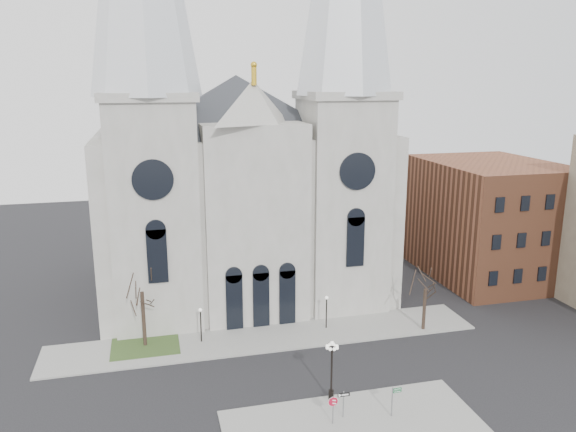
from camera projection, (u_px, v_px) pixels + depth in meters
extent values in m
plane|color=black|center=(297.00, 402.00, 42.04)|extent=(160.00, 160.00, 0.00)
cube|color=gray|center=(267.00, 337.00, 52.39)|extent=(40.00, 6.00, 0.14)
cube|color=#2F451D|center=(145.00, 346.00, 50.72)|extent=(6.00, 5.00, 0.18)
cube|color=gray|center=(239.00, 209.00, 64.42)|extent=(30.00, 24.00, 18.00)
pyramid|color=#2D3035|center=(236.00, 75.00, 60.88)|extent=(33.00, 26.40, 6.00)
cube|color=gray|center=(154.00, 214.00, 53.68)|extent=(8.00, 8.00, 22.00)
cylinder|color=black|center=(153.00, 180.00, 48.92)|extent=(3.60, 0.30, 3.60)
cube|color=gray|center=(342.00, 203.00, 58.19)|extent=(8.00, 8.00, 22.00)
cylinder|color=black|center=(357.00, 171.00, 53.43)|extent=(3.60, 0.30, 3.60)
cube|color=gray|center=(255.00, 224.00, 54.82)|extent=(10.00, 5.00, 19.50)
pyramid|color=gray|center=(253.00, 102.00, 52.05)|extent=(11.00, 5.00, 4.00)
cube|color=brown|center=(488.00, 219.00, 68.24)|extent=(14.00, 18.00, 14.00)
cylinder|color=black|center=(144.00, 320.00, 50.12)|extent=(0.32, 0.32, 5.25)
cylinder|color=black|center=(424.00, 310.00, 53.59)|extent=(0.32, 0.32, 4.20)
cylinder|color=black|center=(201.00, 326.00, 51.07)|extent=(0.12, 0.12, 3.00)
sphere|color=white|center=(200.00, 310.00, 50.69)|extent=(0.32, 0.32, 0.32)
cylinder|color=black|center=(326.00, 313.00, 53.92)|extent=(0.12, 0.12, 3.00)
sphere|color=white|center=(327.00, 298.00, 53.54)|extent=(0.32, 0.32, 0.32)
cylinder|color=slate|center=(333.00, 410.00, 38.89)|extent=(0.08, 0.08, 2.03)
cylinder|color=#AF0B28|center=(333.00, 401.00, 38.73)|extent=(0.66, 0.32, 0.71)
cylinder|color=white|center=(333.00, 401.00, 38.73)|extent=(0.70, 0.32, 0.76)
cube|color=white|center=(333.00, 400.00, 38.70)|extent=(0.36, 0.17, 0.09)
cube|color=white|center=(333.00, 403.00, 38.75)|extent=(0.41, 0.19, 0.09)
cylinder|color=black|center=(332.00, 374.00, 41.64)|extent=(0.15, 0.15, 4.17)
cylinder|color=black|center=(331.00, 395.00, 42.05)|extent=(0.40, 0.40, 0.73)
sphere|color=white|center=(332.00, 343.00, 41.05)|extent=(0.29, 0.29, 0.29)
cylinder|color=slate|center=(343.00, 404.00, 39.65)|extent=(0.09, 0.09, 2.03)
cube|color=black|center=(344.00, 394.00, 39.46)|extent=(0.89, 0.07, 0.29)
cylinder|color=slate|center=(392.00, 402.00, 39.75)|extent=(0.09, 0.09, 2.25)
cube|color=#0C5729|center=(397.00, 389.00, 39.61)|extent=(0.63, 0.05, 0.15)
cube|color=#0C5729|center=(397.00, 391.00, 39.66)|extent=(0.63, 0.05, 0.15)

